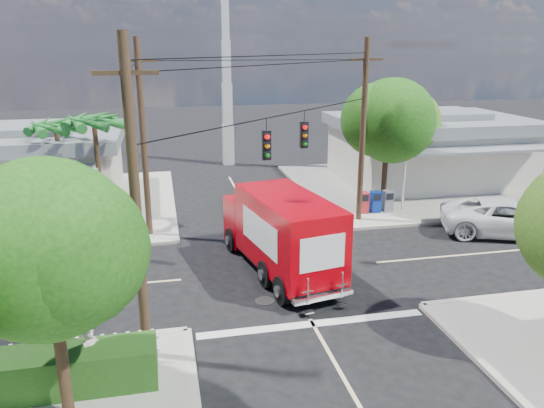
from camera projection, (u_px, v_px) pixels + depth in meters
name	position (u px, v px, depth m)	size (l,w,h in m)	color
ground	(282.00, 271.00, 21.15)	(120.00, 120.00, 0.00)	black
sidewalk_ne	(411.00, 186.00, 33.50)	(14.12, 14.12, 0.14)	#9C978D
sidewalk_nw	(45.00, 207.00, 29.14)	(14.12, 14.12, 0.14)	#9C978D
road_markings	(291.00, 286.00, 19.77)	(32.00, 32.00, 0.01)	beige
building_ne	(429.00, 147.00, 34.19)	(11.80, 10.20, 4.50)	beige
building_nw	(25.00, 164.00, 29.78)	(10.80, 10.20, 4.30)	beige
radio_tower	(227.00, 88.00, 38.35)	(0.80, 0.80, 17.00)	silver
tree_sw_front	(48.00, 254.00, 11.44)	(3.88, 3.78, 6.03)	#422D1C
tree_ne_front	(388.00, 123.00, 27.55)	(4.21, 4.14, 6.66)	#422D1C
tree_ne_back	(414.00, 126.00, 30.30)	(3.77, 3.66, 5.82)	#422D1C
palm_nw_front	(94.00, 124.00, 25.22)	(3.01, 3.08, 5.59)	#422D1C
palm_nw_back	(56.00, 128.00, 26.33)	(3.01, 3.08, 5.19)	#422D1C
utility_poles	(235.00, 150.00, 20.99)	(12.00, 10.68, 9.00)	#473321
picket_fence	(46.00, 356.00, 14.15)	(5.94, 0.06, 1.00)	silver
hedge_sw	(32.00, 374.00, 13.36)	(6.20, 1.20, 1.10)	#184010
vending_boxes	(375.00, 202.00, 28.06)	(1.90, 0.50, 1.10)	red
delivery_truck	(281.00, 232.00, 20.62)	(3.63, 7.80, 3.25)	black
parked_car	(508.00, 218.00, 24.91)	(2.82, 6.10, 1.70)	silver
pedestrian	(92.00, 355.00, 13.78)	(0.57, 0.37, 1.55)	beige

